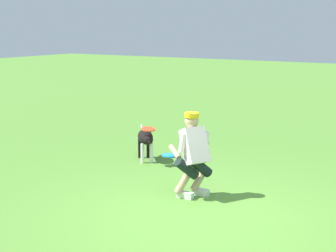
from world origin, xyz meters
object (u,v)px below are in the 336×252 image
at_px(frisbee_held, 170,155).
at_px(frisbee_flying, 148,129).
at_px(dog, 146,139).
at_px(person, 193,152).

bearing_deg(frisbee_held, frisbee_flying, -44.38).
xyz_separation_m(dog, frisbee_flying, (-0.21, 0.22, 0.26)).
bearing_deg(frisbee_flying, person, 144.86).
height_order(person, dog, person).
height_order(frisbee_flying, frisbee_held, frisbee_flying).
bearing_deg(dog, frisbee_held, 2.59).
distance_m(person, frisbee_held, 0.40).
bearing_deg(person, frisbee_flying, -5.04).
xyz_separation_m(person, frisbee_held, (0.38, 0.06, -0.09)).
bearing_deg(dog, frisbee_flying, 0.90).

